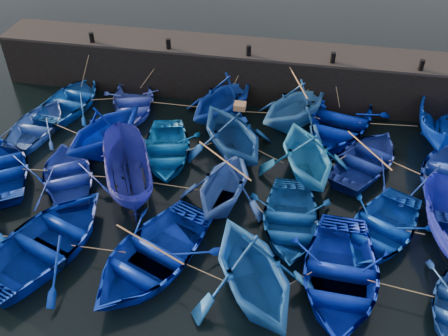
% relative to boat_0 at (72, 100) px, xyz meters
% --- Properties ---
extents(ground, '(120.00, 120.00, 0.00)m').
position_rel_boat_0_xyz_m(ground, '(8.58, -7.41, -0.47)').
color(ground, black).
rests_on(ground, ground).
extents(quay_wall, '(26.00, 2.50, 2.50)m').
position_rel_boat_0_xyz_m(quay_wall, '(8.58, 3.09, 0.78)').
color(quay_wall, black).
rests_on(quay_wall, ground).
extents(quay_top, '(26.00, 2.50, 0.12)m').
position_rel_boat_0_xyz_m(quay_top, '(8.58, 3.09, 2.09)').
color(quay_top, black).
rests_on(quay_top, quay_wall).
extents(bollard_0, '(0.24, 0.24, 0.50)m').
position_rel_boat_0_xyz_m(bollard_0, '(0.58, 2.19, 2.40)').
color(bollard_0, black).
rests_on(bollard_0, quay_top).
extents(bollard_1, '(0.24, 0.24, 0.50)m').
position_rel_boat_0_xyz_m(bollard_1, '(4.58, 2.19, 2.40)').
color(bollard_1, black).
rests_on(bollard_1, quay_top).
extents(bollard_2, '(0.24, 0.24, 0.50)m').
position_rel_boat_0_xyz_m(bollard_2, '(8.58, 2.19, 2.40)').
color(bollard_2, black).
rests_on(bollard_2, quay_top).
extents(bollard_3, '(0.24, 0.24, 0.50)m').
position_rel_boat_0_xyz_m(bollard_3, '(12.58, 2.19, 2.40)').
color(bollard_3, black).
rests_on(bollard_3, quay_top).
extents(bollard_4, '(0.24, 0.24, 0.50)m').
position_rel_boat_0_xyz_m(bollard_4, '(16.58, 2.19, 2.40)').
color(bollard_4, black).
rests_on(bollard_4, quay_top).
extents(boat_0, '(3.85, 4.96, 0.95)m').
position_rel_boat_0_xyz_m(boat_0, '(0.00, 0.00, 0.00)').
color(boat_0, '#0E46A1').
rests_on(boat_0, ground).
extents(boat_1, '(4.41, 5.19, 0.91)m').
position_rel_boat_0_xyz_m(boat_1, '(3.07, 0.41, -0.02)').
color(boat_1, blue).
rests_on(boat_1, ground).
extents(boat_2, '(5.49, 5.76, 2.37)m').
position_rel_boat_0_xyz_m(boat_2, '(7.67, 0.38, 0.71)').
color(boat_2, navy).
rests_on(boat_2, ground).
extents(boat_3, '(5.69, 5.81, 2.32)m').
position_rel_boat_0_xyz_m(boat_3, '(11.11, 0.53, 0.69)').
color(boat_3, blue).
rests_on(boat_3, ground).
extents(boat_4, '(5.46, 6.66, 1.21)m').
position_rel_boat_0_xyz_m(boat_4, '(13.22, 0.43, 0.13)').
color(boat_4, '#001997').
rests_on(boat_4, ground).
extents(boat_5, '(2.53, 5.26, 1.96)m').
position_rel_boat_0_xyz_m(boat_5, '(17.68, 0.65, 0.50)').
color(boat_5, '#0534C8').
rests_on(boat_5, ground).
extents(boat_6, '(3.17, 4.31, 0.87)m').
position_rel_boat_0_xyz_m(boat_6, '(-0.68, -2.31, -0.04)').
color(boat_6, '#2D53AC').
rests_on(boat_6, ground).
extents(boat_7, '(5.23, 5.54, 2.31)m').
position_rel_boat_0_xyz_m(boat_7, '(3.04, -3.05, 0.68)').
color(boat_7, '#021D99').
rests_on(boat_7, ground).
extents(boat_8, '(4.17, 5.08, 0.92)m').
position_rel_boat_0_xyz_m(boat_8, '(5.80, -3.15, -0.01)').
color(boat_8, '#0C63BA').
rests_on(boat_8, ground).
extents(boat_9, '(6.04, 6.18, 2.47)m').
position_rel_boat_0_xyz_m(boat_9, '(8.60, -2.40, 0.76)').
color(boat_9, navy).
rests_on(boat_9, ground).
extents(boat_10, '(5.15, 5.54, 2.37)m').
position_rel_boat_0_xyz_m(boat_10, '(11.87, -3.26, 0.71)').
color(boat_10, blue).
rests_on(boat_10, ground).
extents(boat_11, '(4.98, 5.55, 0.95)m').
position_rel_boat_0_xyz_m(boat_11, '(14.41, -2.22, 0.00)').
color(boat_11, navy).
rests_on(boat_11, ground).
extents(boat_13, '(5.14, 5.50, 0.93)m').
position_rel_boat_0_xyz_m(boat_13, '(-0.54, -5.64, -0.01)').
color(boat_13, navy).
rests_on(boat_13, ground).
extents(boat_14, '(4.83, 5.28, 0.90)m').
position_rel_boat_0_xyz_m(boat_14, '(2.31, -5.54, -0.03)').
color(boat_14, '#1E36AE').
rests_on(boat_14, ground).
extents(boat_15, '(3.73, 5.16, 1.87)m').
position_rel_boat_0_xyz_m(boat_15, '(4.90, -5.48, 0.46)').
color(boat_15, navy).
rests_on(boat_15, ground).
extents(boat_16, '(4.16, 4.62, 2.15)m').
position_rel_boat_0_xyz_m(boat_16, '(8.84, -5.56, 0.60)').
color(boat_16, '#2B53B0').
rests_on(boat_16, ground).
extents(boat_17, '(3.51, 4.72, 0.94)m').
position_rel_boat_0_xyz_m(boat_17, '(11.49, -6.50, -0.00)').
color(boat_17, '#0D478D').
rests_on(boat_17, ground).
extents(boat_18, '(4.94, 5.53, 0.95)m').
position_rel_boat_0_xyz_m(boat_18, '(14.77, -6.33, -0.00)').
color(boat_18, '#073CC0').
rests_on(boat_18, ground).
extents(boat_21, '(5.56, 6.52, 1.15)m').
position_rel_boat_0_xyz_m(boat_21, '(3.21, -9.22, 0.10)').
color(boat_21, '#00208B').
rests_on(boat_21, ground).
extents(boat_22, '(5.69, 6.53, 1.13)m').
position_rel_boat_0_xyz_m(boat_22, '(6.97, -9.17, 0.09)').
color(boat_22, '#0423A3').
rests_on(boat_22, ground).
extents(boat_23, '(6.01, 6.26, 2.54)m').
position_rel_boat_0_xyz_m(boat_23, '(10.53, -9.75, 0.79)').
color(boat_23, '#1655A7').
rests_on(boat_23, ground).
extents(boat_24, '(3.98, 5.46, 1.11)m').
position_rel_boat_0_xyz_m(boat_24, '(13.30, -8.84, 0.08)').
color(boat_24, '#0520B9').
rests_on(boat_24, ground).
extents(wooden_crate, '(0.48, 0.46, 0.25)m').
position_rel_boat_0_xyz_m(wooden_crate, '(8.90, -2.40, 2.13)').
color(wooden_crate, brown).
rests_on(wooden_crate, boat_9).
extents(mooring_ropes, '(17.72, 11.88, 2.10)m').
position_rel_boat_0_xyz_m(mooring_ropes, '(8.78, -2.41, 0.39)').
color(mooring_ropes, tan).
rests_on(mooring_ropes, ground).
extents(loose_oars, '(9.70, 11.78, 1.43)m').
position_rel_boat_0_xyz_m(loose_oars, '(10.33, -4.11, 1.19)').
color(loose_oars, '#99724C').
rests_on(loose_oars, ground).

